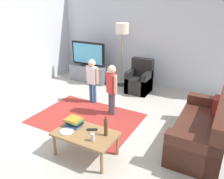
{
  "coord_description": "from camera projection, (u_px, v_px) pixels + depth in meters",
  "views": [
    {
      "loc": [
        2.11,
        -3.25,
        2.44
      ],
      "look_at": [
        0.0,
        0.6,
        0.65
      ],
      "focal_mm": 36.72,
      "sensor_mm": 36.0,
      "label": 1
    }
  ],
  "objects": [
    {
      "name": "ground",
      "position": [
        97.0,
        130.0,
        4.5
      ],
      "size": [
        7.8,
        7.8,
        0.0
      ],
      "primitive_type": "plane",
      "color": "#B2ADA3"
    },
    {
      "name": "wall_back",
      "position": [
        153.0,
        38.0,
        6.43
      ],
      "size": [
        6.0,
        0.12,
        2.7
      ],
      "primitive_type": "cube",
      "color": "silver",
      "rests_on": "ground"
    },
    {
      "name": "area_rug",
      "position": [
        86.0,
        118.0,
        4.93
      ],
      "size": [
        2.2,
        1.6,
        0.01
      ],
      "primitive_type": "cube",
      "color": "#9E2D28",
      "rests_on": "ground"
    },
    {
      "name": "tv_stand",
      "position": [
        89.0,
        73.0,
        7.05
      ],
      "size": [
        1.2,
        0.44,
        0.5
      ],
      "color": "slate",
      "rests_on": "ground"
    },
    {
      "name": "tv",
      "position": [
        88.0,
        54.0,
        6.8
      ],
      "size": [
        1.1,
        0.28,
        0.71
      ],
      "color": "black",
      "rests_on": "tv_stand"
    },
    {
      "name": "couch",
      "position": [
        206.0,
        131.0,
        3.95
      ],
      "size": [
        0.8,
        1.8,
        0.86
      ],
      "color": "#472319",
      "rests_on": "ground"
    },
    {
      "name": "armchair",
      "position": [
        140.0,
        81.0,
        6.24
      ],
      "size": [
        0.6,
        0.6,
        0.9
      ],
      "color": "black",
      "rests_on": "ground"
    },
    {
      "name": "floor_lamp",
      "position": [
        122.0,
        32.0,
        6.22
      ],
      "size": [
        0.36,
        0.36,
        1.78
      ],
      "color": "#262626",
      "rests_on": "ground"
    },
    {
      "name": "child_near_tv",
      "position": [
        92.0,
        77.0,
        5.46
      ],
      "size": [
        0.36,
        0.18,
        1.09
      ],
      "color": "#33598C",
      "rests_on": "ground"
    },
    {
      "name": "child_center",
      "position": [
        112.0,
        86.0,
        4.88
      ],
      "size": [
        0.33,
        0.24,
        1.12
      ],
      "color": "#4C4C59",
      "rests_on": "ground"
    },
    {
      "name": "coffee_table",
      "position": [
        85.0,
        135.0,
        3.67
      ],
      "size": [
        1.0,
        0.6,
        0.42
      ],
      "color": "olive",
      "rests_on": "ground"
    },
    {
      "name": "book_stack",
      "position": [
        74.0,
        122.0,
        3.84
      ],
      "size": [
        0.31,
        0.25,
        0.14
      ],
      "color": "#334CA5",
      "rests_on": "coffee_table"
    },
    {
      "name": "bottle",
      "position": [
        106.0,
        127.0,
        3.54
      ],
      "size": [
        0.06,
        0.06,
        0.34
      ],
      "color": "#4C3319",
      "rests_on": "coffee_table"
    },
    {
      "name": "tv_remote",
      "position": [
        92.0,
        130.0,
        3.72
      ],
      "size": [
        0.17,
        0.13,
        0.02
      ],
      "primitive_type": "cube",
      "rotation": [
        0.0,
        0.0,
        0.51
      ],
      "color": "black",
      "rests_on": "coffee_table"
    },
    {
      "name": "soda_can",
      "position": [
        93.0,
        137.0,
        3.43
      ],
      "size": [
        0.07,
        0.07,
        0.12
      ],
      "primitive_type": "cylinder",
      "color": "silver",
      "rests_on": "coffee_table"
    },
    {
      "name": "plate",
      "position": [
        67.0,
        131.0,
        3.68
      ],
      "size": [
        0.22,
        0.22,
        0.02
      ],
      "color": "white",
      "rests_on": "coffee_table"
    }
  ]
}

